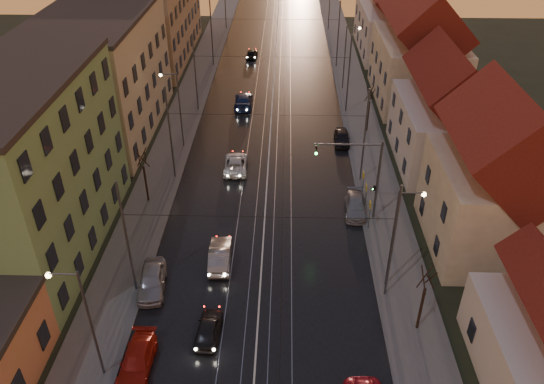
# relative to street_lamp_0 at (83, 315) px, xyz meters

# --- Properties ---
(road) EXTENTS (16.00, 120.00, 0.04)m
(road) POSITION_rel_street_lamp_0_xyz_m (9.10, 38.00, -4.87)
(road) COLOR black
(road) RESTS_ON ground
(sidewalk_left) EXTENTS (4.00, 120.00, 0.15)m
(sidewalk_left) POSITION_rel_street_lamp_0_xyz_m (-0.90, 38.00, -4.81)
(sidewalk_left) COLOR #4C4C4C
(sidewalk_left) RESTS_ON ground
(sidewalk_right) EXTENTS (4.00, 120.00, 0.15)m
(sidewalk_right) POSITION_rel_street_lamp_0_xyz_m (19.10, 38.00, -4.81)
(sidewalk_right) COLOR #4C4C4C
(sidewalk_right) RESTS_ON ground
(tram_rail_0) EXTENTS (0.06, 120.00, 0.03)m
(tram_rail_0) POSITION_rel_street_lamp_0_xyz_m (6.90, 38.00, -4.83)
(tram_rail_0) COLOR gray
(tram_rail_0) RESTS_ON road
(tram_rail_1) EXTENTS (0.06, 120.00, 0.03)m
(tram_rail_1) POSITION_rel_street_lamp_0_xyz_m (8.33, 38.00, -4.83)
(tram_rail_1) COLOR gray
(tram_rail_1) RESTS_ON road
(tram_rail_2) EXTENTS (0.06, 120.00, 0.03)m
(tram_rail_2) POSITION_rel_street_lamp_0_xyz_m (9.87, 38.00, -4.83)
(tram_rail_2) COLOR gray
(tram_rail_2) RESTS_ON road
(tram_rail_3) EXTENTS (0.06, 120.00, 0.03)m
(tram_rail_3) POSITION_rel_street_lamp_0_xyz_m (11.30, 38.00, -4.83)
(tram_rail_3) COLOR gray
(tram_rail_3) RESTS_ON road
(apartment_left_1) EXTENTS (10.00, 18.00, 13.00)m
(apartment_left_1) POSITION_rel_street_lamp_0_xyz_m (-8.40, 12.00, 1.61)
(apartment_left_1) COLOR #6B9D63
(apartment_left_1) RESTS_ON ground
(apartment_left_2) EXTENTS (10.00, 20.00, 12.00)m
(apartment_left_2) POSITION_rel_street_lamp_0_xyz_m (-8.40, 32.00, 1.11)
(apartment_left_2) COLOR #B5AB8C
(apartment_left_2) RESTS_ON ground
(apartment_left_3) EXTENTS (10.00, 24.00, 14.00)m
(apartment_left_3) POSITION_rel_street_lamp_0_xyz_m (-8.40, 56.00, 2.11)
(apartment_left_3) COLOR #93835F
(apartment_left_3) RESTS_ON ground
(house_right_1) EXTENTS (8.67, 10.20, 10.80)m
(house_right_1) POSITION_rel_street_lamp_0_xyz_m (26.10, 13.00, 0.56)
(house_right_1) COLOR #BDAE91
(house_right_1) RESTS_ON ground
(house_right_2) EXTENTS (9.18, 12.24, 9.20)m
(house_right_2) POSITION_rel_street_lamp_0_xyz_m (26.10, 26.00, -0.24)
(house_right_2) COLOR silver
(house_right_2) RESTS_ON ground
(house_right_3) EXTENTS (9.18, 14.28, 11.50)m
(house_right_3) POSITION_rel_street_lamp_0_xyz_m (26.10, 41.00, 0.92)
(house_right_3) COLOR #BDAE91
(house_right_3) RESTS_ON ground
(house_right_4) EXTENTS (9.18, 16.32, 10.00)m
(house_right_4) POSITION_rel_street_lamp_0_xyz_m (26.10, 59.00, 0.16)
(house_right_4) COLOR silver
(house_right_4) RESTS_ON ground
(catenary_pole_l_1) EXTENTS (0.16, 0.16, 9.00)m
(catenary_pole_l_1) POSITION_rel_street_lamp_0_xyz_m (0.50, 7.00, -0.39)
(catenary_pole_l_1) COLOR #595B60
(catenary_pole_l_1) RESTS_ON ground
(catenary_pole_r_1) EXTENTS (0.16, 0.16, 9.00)m
(catenary_pole_r_1) POSITION_rel_street_lamp_0_xyz_m (17.70, 7.00, -0.39)
(catenary_pole_r_1) COLOR #595B60
(catenary_pole_r_1) RESTS_ON ground
(catenary_pole_l_2) EXTENTS (0.16, 0.16, 9.00)m
(catenary_pole_l_2) POSITION_rel_street_lamp_0_xyz_m (0.50, 22.00, -0.39)
(catenary_pole_l_2) COLOR #595B60
(catenary_pole_l_2) RESTS_ON ground
(catenary_pole_r_2) EXTENTS (0.16, 0.16, 9.00)m
(catenary_pole_r_2) POSITION_rel_street_lamp_0_xyz_m (17.70, 22.00, -0.39)
(catenary_pole_r_2) COLOR #595B60
(catenary_pole_r_2) RESTS_ON ground
(catenary_pole_l_3) EXTENTS (0.16, 0.16, 9.00)m
(catenary_pole_l_3) POSITION_rel_street_lamp_0_xyz_m (0.50, 37.00, -0.39)
(catenary_pole_l_3) COLOR #595B60
(catenary_pole_l_3) RESTS_ON ground
(catenary_pole_r_3) EXTENTS (0.16, 0.16, 9.00)m
(catenary_pole_r_3) POSITION_rel_street_lamp_0_xyz_m (17.70, 37.00, -0.39)
(catenary_pole_r_3) COLOR #595B60
(catenary_pole_r_3) RESTS_ON ground
(catenary_pole_l_4) EXTENTS (0.16, 0.16, 9.00)m
(catenary_pole_l_4) POSITION_rel_street_lamp_0_xyz_m (0.50, 52.00, -0.39)
(catenary_pole_l_4) COLOR #595B60
(catenary_pole_l_4) RESTS_ON ground
(catenary_pole_r_4) EXTENTS (0.16, 0.16, 9.00)m
(catenary_pole_r_4) POSITION_rel_street_lamp_0_xyz_m (17.70, 52.00, -0.39)
(catenary_pole_r_4) COLOR #595B60
(catenary_pole_r_4) RESTS_ON ground
(catenary_pole_l_5) EXTENTS (0.16, 0.16, 9.00)m
(catenary_pole_l_5) POSITION_rel_street_lamp_0_xyz_m (0.50, 70.00, -0.39)
(catenary_pole_l_5) COLOR #595B60
(catenary_pole_l_5) RESTS_ON ground
(catenary_pole_r_5) EXTENTS (0.16, 0.16, 9.00)m
(catenary_pole_r_5) POSITION_rel_street_lamp_0_xyz_m (17.70, 70.00, -0.39)
(catenary_pole_r_5) COLOR #595B60
(catenary_pole_r_5) RESTS_ON ground
(street_lamp_0) EXTENTS (1.75, 0.32, 8.00)m
(street_lamp_0) POSITION_rel_street_lamp_0_xyz_m (0.00, 0.00, 0.00)
(street_lamp_0) COLOR #595B60
(street_lamp_0) RESTS_ON ground
(street_lamp_1) EXTENTS (1.75, 0.32, 8.00)m
(street_lamp_1) POSITION_rel_street_lamp_0_xyz_m (18.21, 8.00, 0.00)
(street_lamp_1) COLOR #595B60
(street_lamp_1) RESTS_ON ground
(street_lamp_2) EXTENTS (1.75, 0.32, 8.00)m
(street_lamp_2) POSITION_rel_street_lamp_0_xyz_m (0.00, 28.00, 0.00)
(street_lamp_2) COLOR #595B60
(street_lamp_2) RESTS_ON ground
(street_lamp_3) EXTENTS (1.75, 0.32, 8.00)m
(street_lamp_3) POSITION_rel_street_lamp_0_xyz_m (18.21, 44.00, 0.00)
(street_lamp_3) COLOR #595B60
(street_lamp_3) RESTS_ON ground
(traffic_light_mast) EXTENTS (5.30, 0.32, 7.20)m
(traffic_light_mast) POSITION_rel_street_lamp_0_xyz_m (17.10, 16.00, -0.29)
(traffic_light_mast) COLOR #595B60
(traffic_light_mast) RESTS_ON ground
(bare_tree_0) EXTENTS (1.09, 1.09, 5.11)m
(bare_tree_0) POSITION_rel_street_lamp_0_xyz_m (-1.09, 18.00, -2.40)
(bare_tree_0) COLOR black
(bare_tree_0) RESTS_ON ground
(bare_tree_1) EXTENTS (1.09, 1.09, 5.11)m
(bare_tree_1) POSITION_rel_street_lamp_0_xyz_m (19.31, 4.00, -2.40)
(bare_tree_1) COLOR black
(bare_tree_1) RESTS_ON ground
(bare_tree_2) EXTENTS (1.09, 1.09, 5.11)m
(bare_tree_2) POSITION_rel_street_lamp_0_xyz_m (19.51, 32.00, -2.40)
(bare_tree_2) COLOR black
(bare_tree_2) RESTS_ON ground
(driving_car_0) EXTENTS (1.66, 3.65, 1.21)m
(driving_car_0) POSITION_rel_street_lamp_0_xyz_m (6.06, 3.13, -4.28)
(driving_car_0) COLOR black
(driving_car_0) RESTS_ON ground
(driving_car_1) EXTENTS (1.76, 4.48, 1.45)m
(driving_car_1) POSITION_rel_street_lamp_0_xyz_m (6.03, 10.11, -4.16)
(driving_car_1) COLOR gray
(driving_car_1) RESTS_ON ground
(driving_car_2) EXTENTS (2.29, 4.70, 1.29)m
(driving_car_2) POSITION_rel_street_lamp_0_xyz_m (6.06, 23.62, -4.24)
(driving_car_2) COLOR silver
(driving_car_2) RESTS_ON ground
(driving_car_3) EXTENTS (2.25, 5.23, 1.50)m
(driving_car_3) POSITION_rel_street_lamp_0_xyz_m (5.74, 38.27, -4.14)
(driving_car_3) COLOR navy
(driving_car_3) RESTS_ON ground
(driving_car_4) EXTENTS (1.70, 3.67, 1.22)m
(driving_car_4) POSITION_rel_street_lamp_0_xyz_m (5.68, 55.47, -4.28)
(driving_car_4) COLOR black
(driving_car_4) RESTS_ON ground
(parked_left_2) EXTENTS (1.82, 4.35, 1.25)m
(parked_left_2) POSITION_rel_street_lamp_0_xyz_m (2.19, 0.50, -4.26)
(parked_left_2) COLOR #AB1C11
(parked_left_2) RESTS_ON ground
(parked_left_3) EXTENTS (2.22, 4.57, 1.50)m
(parked_left_3) POSITION_rel_street_lamp_0_xyz_m (1.61, 7.24, -4.13)
(parked_left_3) COLOR #A1A1A6
(parked_left_3) RESTS_ON ground
(parked_right_1) EXTENTS (2.03, 4.37, 1.24)m
(parked_right_1) POSITION_rel_street_lamp_0_xyz_m (16.70, 16.89, -4.27)
(parked_right_1) COLOR #9A9A9F
(parked_right_1) RESTS_ON ground
(parked_right_2) EXTENTS (1.62, 3.84, 1.30)m
(parked_right_2) POSITION_rel_street_lamp_0_xyz_m (16.58, 29.22, -4.24)
(parked_right_2) COLOR black
(parked_right_2) RESTS_ON ground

